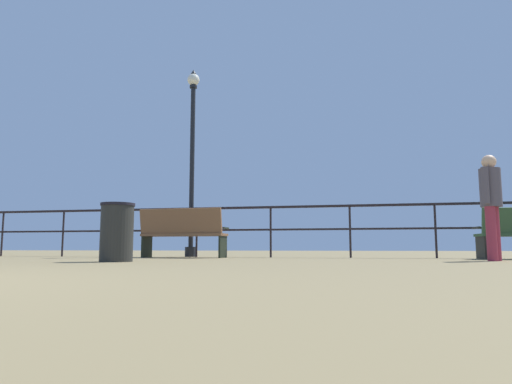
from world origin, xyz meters
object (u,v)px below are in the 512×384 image
Objects in this scene: person_by_bench at (491,200)px; trash_bin at (117,232)px; bench_near_left at (182,230)px; lamppost_center at (192,152)px.

person_by_bench is 5.71m from trash_bin.
bench_near_left is at bearing 91.62° from trash_bin.
bench_near_left is 2.08m from lamppost_center.
trash_bin is at bearing -88.38° from bench_near_left.
trash_bin is at bearing -164.13° from person_by_bench.
person_by_bench is at bearing 15.87° from trash_bin.
lamppost_center reaches higher than trash_bin.
bench_near_left is at bearing -80.16° from lamppost_center.
person_by_bench is (5.72, -2.20, -1.45)m from lamppost_center.
lamppost_center is 2.66× the size of person_by_bench.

